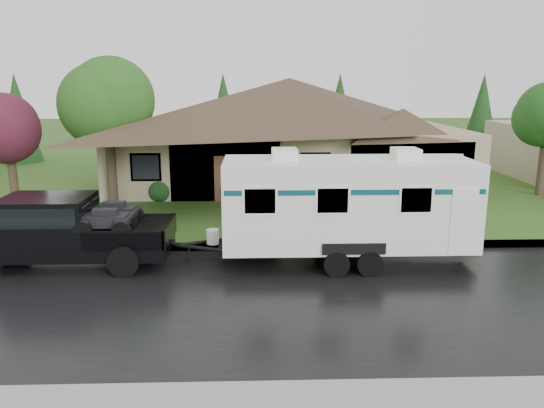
{
  "coord_description": "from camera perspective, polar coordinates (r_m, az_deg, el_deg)",
  "views": [
    {
      "loc": [
        0.14,
        -15.0,
        5.5
      ],
      "look_at": [
        0.69,
        2.0,
        1.6
      ],
      "focal_mm": 35.0,
      "sensor_mm": 36.0,
      "label": 1
    }
  ],
  "objects": [
    {
      "name": "curb",
      "position": [
        18.08,
        -2.2,
        -4.55
      ],
      "size": [
        140.0,
        0.5,
        0.15
      ],
      "primitive_type": "cube",
      "color": "gray",
      "rests_on": "ground"
    },
    {
      "name": "pickup_truck",
      "position": [
        17.41,
        -21.94,
        -2.49
      ],
      "size": [
        6.47,
        2.46,
        2.16
      ],
      "color": "black",
      "rests_on": "ground"
    },
    {
      "name": "house_main",
      "position": [
        28.98,
        2.46,
        9.13
      ],
      "size": [
        19.44,
        10.8,
        6.9
      ],
      "color": "gray",
      "rests_on": "lawn"
    },
    {
      "name": "lawn",
      "position": [
        30.48,
        -2.08,
        2.66
      ],
      "size": [
        140.0,
        26.0,
        0.15
      ],
      "primitive_type": "cube",
      "color": "#31551A",
      "rests_on": "ground"
    },
    {
      "name": "travel_trailer",
      "position": [
        16.41,
        8.1,
        0.11
      ],
      "size": [
        7.97,
        2.8,
        3.58
      ],
      "color": "white",
      "rests_on": "ground"
    },
    {
      "name": "ground",
      "position": [
        15.97,
        -2.24,
        -7.23
      ],
      "size": [
        140.0,
        140.0,
        0.0
      ],
      "primitive_type": "plane",
      "color": "#31551A",
      "rests_on": "ground"
    },
    {
      "name": "shrub_row",
      "position": [
        24.84,
        2.49,
        1.65
      ],
      "size": [
        13.6,
        1.0,
        1.0
      ],
      "color": "#143814",
      "rests_on": "lawn"
    },
    {
      "name": "road",
      "position": [
        14.11,
        -2.29,
        -10.01
      ],
      "size": [
        140.0,
        8.0,
        0.01
      ],
      "primitive_type": "cube",
      "color": "black",
      "rests_on": "ground"
    },
    {
      "name": "tree_left_green",
      "position": [
        24.48,
        -17.31,
        10.17
      ],
      "size": [
        3.85,
        3.85,
        6.37
      ],
      "color": "#382B1E",
      "rests_on": "lawn"
    },
    {
      "name": "tree_red",
      "position": [
        25.12,
        -26.54,
        7.11
      ],
      "size": [
        2.96,
        2.96,
        4.9
      ],
      "color": "#382B1E",
      "rests_on": "lawn"
    }
  ]
}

